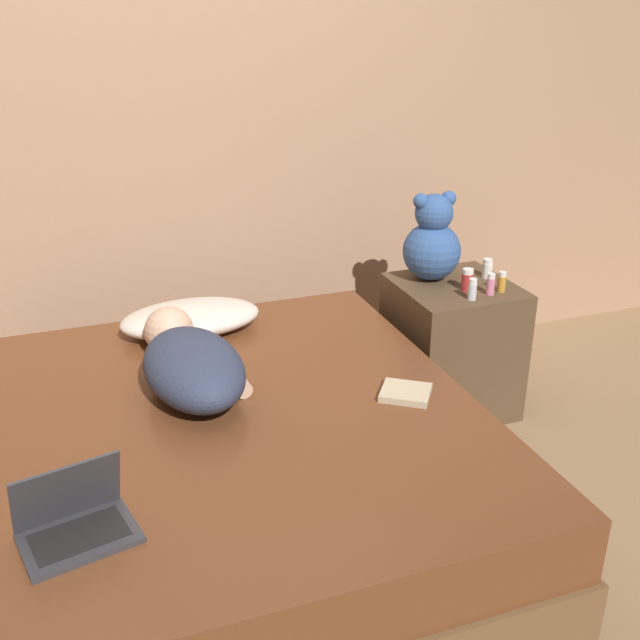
% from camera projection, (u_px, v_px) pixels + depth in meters
% --- Properties ---
extents(ground_plane, '(12.00, 12.00, 0.00)m').
position_uv_depth(ground_plane, '(238.00, 526.00, 2.67)').
color(ground_plane, '#937551').
extents(wall_back, '(8.00, 0.06, 2.60)m').
position_uv_depth(wall_back, '(155.00, 108.00, 3.18)').
color(wall_back, tan).
rests_on(wall_back, ground_plane).
extents(bed, '(1.64, 1.82, 0.47)m').
position_uv_depth(bed, '(235.00, 472.00, 2.58)').
color(bed, brown).
rests_on(bed, ground_plane).
extents(nightstand, '(0.49, 0.50, 0.59)m').
position_uv_depth(nightstand, '(451.00, 346.00, 3.35)').
color(nightstand, brown).
rests_on(nightstand, ground_plane).
extents(pillow, '(0.57, 0.33, 0.12)m').
position_uv_depth(pillow, '(191.00, 318.00, 3.05)').
color(pillow, beige).
rests_on(pillow, bed).
extents(person_lying, '(0.36, 0.74, 0.21)m').
position_uv_depth(person_lying, '(190.00, 362.00, 2.59)').
color(person_lying, '#2D3851').
rests_on(person_lying, bed).
extents(laptop, '(0.32, 0.25, 0.20)m').
position_uv_depth(laptop, '(75.00, 520.00, 1.89)').
color(laptop, '#333338').
rests_on(laptop, bed).
extents(teddy_bear, '(0.25, 0.25, 0.39)m').
position_uv_depth(teddy_bear, '(432.00, 242.00, 3.23)').
color(teddy_bear, '#335693').
rests_on(teddy_bear, nightstand).
extents(bottle_red, '(0.05, 0.05, 0.09)m').
position_uv_depth(bottle_red, '(467.00, 280.00, 3.15)').
color(bottle_red, '#B72D2D').
rests_on(bottle_red, nightstand).
extents(bottle_pink, '(0.03, 0.03, 0.09)m').
position_uv_depth(bottle_pink, '(491.00, 284.00, 3.11)').
color(bottle_pink, pink).
rests_on(bottle_pink, nightstand).
extents(bottle_amber, '(0.03, 0.03, 0.09)m').
position_uv_depth(bottle_amber, '(502.00, 282.00, 3.14)').
color(bottle_amber, gold).
rests_on(bottle_amber, nightstand).
extents(bottle_white, '(0.05, 0.05, 0.09)m').
position_uv_depth(bottle_white, '(487.00, 269.00, 3.30)').
color(bottle_white, white).
rests_on(bottle_white, nightstand).
extents(bottle_clear, '(0.04, 0.04, 0.09)m').
position_uv_depth(bottle_clear, '(472.00, 289.00, 3.06)').
color(bottle_clear, silver).
rests_on(bottle_clear, nightstand).
extents(book, '(0.22, 0.21, 0.02)m').
position_uv_depth(book, '(406.00, 393.00, 2.57)').
color(book, '#C6B793').
rests_on(book, bed).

